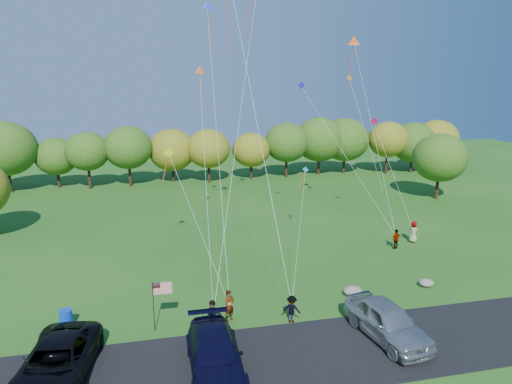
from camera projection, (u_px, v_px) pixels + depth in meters
ground at (292, 314)px, 26.19m from camera, size 140.00×140.00×0.00m
asphalt_lane at (316, 353)px, 22.39m from camera, size 44.00×6.00×0.06m
treeline at (192, 148)px, 58.93m from camera, size 75.51×27.69×8.62m
minivan_dark at (56, 362)px, 20.17m from camera, size 3.64×6.54×1.73m
minivan_navy at (215, 355)px, 20.76m from camera, size 2.45×5.91×1.71m
minivan_silver at (387, 321)px, 23.49m from camera, size 3.07×5.82×1.89m
flyer_a at (229, 306)px, 25.32m from camera, size 0.79×0.75×1.81m
flyer_b at (213, 316)px, 24.23m from camera, size 0.89×0.70×1.77m
flyer_c at (292, 309)px, 25.19m from camera, size 1.16×0.98×1.56m
flyer_d at (396, 239)px, 36.37m from camera, size 1.02×0.66×1.62m
flyer_e at (414, 232)px, 37.80m from camera, size 1.03×1.04×1.82m
park_bench at (77, 338)px, 22.85m from camera, size 1.63×0.92×0.93m
trash_barrel at (66, 319)px, 24.72m from camera, size 0.68×0.68×1.01m
flag_assembly at (159, 294)px, 24.03m from camera, size 1.04×0.68×2.82m
boulder_near at (353, 291)px, 28.48m from camera, size 1.18×0.93×0.59m
boulder_far at (426, 283)px, 29.74m from camera, size 0.97×0.81×0.51m
kites_aloft at (276, 27)px, 34.67m from camera, size 18.64×6.72×16.02m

